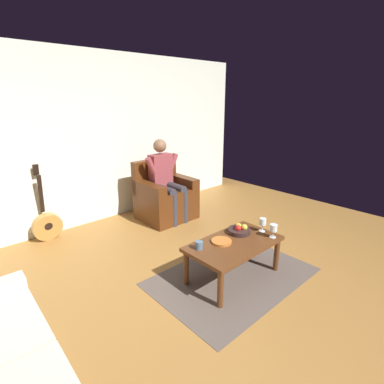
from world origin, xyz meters
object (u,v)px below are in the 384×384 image
object	(u,v)px
person_seated	(166,178)
wine_glass_far	(273,229)
armchair	(165,198)
candle_jar	(199,245)
decorative_dish	(221,241)
fruit_bowl	(239,230)
coffee_table	(234,247)
guitar	(47,224)
wine_glass_near	(263,222)

from	to	relation	value
person_seated	wine_glass_far	size ratio (longest dim) A/B	8.24
armchair	candle_jar	distance (m)	1.91
decorative_dish	person_seated	bearing A→B (deg)	-109.55
fruit_bowl	decorative_dish	distance (m)	0.32
person_seated	coffee_table	size ratio (longest dim) A/B	1.22
guitar	decorative_dish	distance (m)	2.47
person_seated	candle_jar	size ratio (longest dim) A/B	15.08
armchair	coffee_table	xyz separation A→B (m)	(0.50, 1.84, 0.03)
coffee_table	fruit_bowl	distance (m)	0.25
armchair	person_seated	bearing A→B (deg)	90.00
coffee_table	wine_glass_near	xyz separation A→B (m)	(-0.44, 0.05, 0.17)
armchair	guitar	size ratio (longest dim) A/B	0.89
coffee_table	candle_jar	size ratio (longest dim) A/B	12.35
decorative_dish	wine_glass_near	bearing A→B (deg)	166.07
decorative_dish	candle_jar	size ratio (longest dim) A/B	2.56
candle_jar	decorative_dish	bearing A→B (deg)	167.47
guitar	person_seated	bearing A→B (deg)	163.04
coffee_table	armchair	bearing A→B (deg)	-105.32
guitar	fruit_bowl	distance (m)	2.61
armchair	guitar	bearing A→B (deg)	-15.00
guitar	coffee_table	bearing A→B (deg)	116.85
fruit_bowl	decorative_dish	bearing A→B (deg)	2.43
armchair	person_seated	world-z (taller)	person_seated
wine_glass_far	guitar	bearing A→B (deg)	-58.31
armchair	wine_glass_far	distance (m)	2.07
person_seated	wine_glass_far	world-z (taller)	person_seated
wine_glass_near	wine_glass_far	size ratio (longest dim) A/B	1.03
person_seated	fruit_bowl	bearing A→B (deg)	81.04
fruit_bowl	person_seated	bearing A→B (deg)	-99.73
coffee_table	guitar	size ratio (longest dim) A/B	0.99
wine_glass_near	candle_jar	size ratio (longest dim) A/B	1.89
guitar	decorative_dish	bearing A→B (deg)	115.55
wine_glass_far	candle_jar	world-z (taller)	wine_glass_far
armchair	wine_glass_far	size ratio (longest dim) A/B	6.06
person_seated	wine_glass_near	size ratio (longest dim) A/B	7.98
guitar	wine_glass_far	distance (m)	2.98
wine_glass_near	fruit_bowl	distance (m)	0.28
candle_jar	fruit_bowl	bearing A→B (deg)	175.43
wine_glass_near	candle_jar	xyz separation A→B (m)	(0.81, -0.20, -0.07)
person_seated	fruit_bowl	world-z (taller)	person_seated
wine_glass_far	fruit_bowl	bearing A→B (deg)	-60.41
armchair	wine_glass_far	xyz separation A→B (m)	(0.11, 2.05, 0.19)
guitar	wine_glass_near	xyz separation A→B (m)	(-1.60, 2.36, 0.30)
guitar	decorative_dish	xyz separation A→B (m)	(-1.06, 2.22, 0.20)
wine_glass_near	coffee_table	bearing A→B (deg)	-6.41
coffee_table	wine_glass_far	distance (m)	0.48
coffee_table	fruit_bowl	world-z (taller)	fruit_bowl
coffee_table	fruit_bowl	xyz separation A→B (m)	(-0.21, -0.10, 0.10)
coffee_table	decorative_dish	world-z (taller)	decorative_dish
fruit_bowl	candle_jar	bearing A→B (deg)	-4.57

